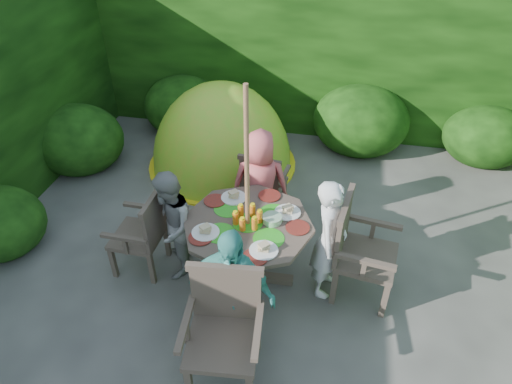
% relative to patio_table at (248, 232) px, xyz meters
% --- Properties ---
extents(ground, '(60.00, 60.00, 0.00)m').
position_rel_patio_table_xyz_m(ground, '(0.46, -0.27, -0.64)').
color(ground, '#413F3A').
rests_on(ground, ground).
extents(hedge_enclosure, '(9.00, 9.00, 2.50)m').
position_rel_patio_table_xyz_m(hedge_enclosure, '(0.46, 1.07, 0.61)').
color(hedge_enclosure, black).
rests_on(hedge_enclosure, ground).
extents(patio_table, '(1.37, 1.37, 0.92)m').
position_rel_patio_table_xyz_m(patio_table, '(0.00, 0.00, 0.00)').
color(patio_table, '#41342B').
rests_on(patio_table, ground).
extents(parasol_pole, '(0.05, 0.05, 2.20)m').
position_rel_patio_table_xyz_m(parasol_pole, '(-0.00, -0.00, 0.46)').
color(parasol_pole, brown).
rests_on(parasol_pole, ground).
extents(garden_chair_right, '(0.65, 0.71, 1.06)m').
position_rel_patio_table_xyz_m(garden_chair_right, '(1.08, 0.06, -0.08)').
color(garden_chair_right, '#41342B').
rests_on(garden_chair_right, ground).
extents(garden_chair_left, '(0.51, 0.57, 0.93)m').
position_rel_patio_table_xyz_m(garden_chair_left, '(-1.10, -0.05, -0.15)').
color(garden_chair_left, '#41342B').
rests_on(garden_chair_left, ground).
extents(garden_chair_back, '(0.57, 0.52, 0.87)m').
position_rel_patio_table_xyz_m(garden_chair_back, '(-0.07, 1.10, -0.18)').
color(garden_chair_back, '#41342B').
rests_on(garden_chair_back, ground).
extents(garden_chair_front, '(0.68, 0.62, 1.05)m').
position_rel_patio_table_xyz_m(garden_chair_front, '(0.04, -1.09, -0.09)').
color(garden_chair_front, '#41342B').
rests_on(garden_chair_front, ground).
extents(child_right, '(0.37, 0.51, 1.33)m').
position_rel_patio_table_xyz_m(child_right, '(0.79, 0.03, 0.02)').
color(child_right, white).
rests_on(child_right, ground).
extents(child_left, '(0.62, 0.71, 1.23)m').
position_rel_patio_table_xyz_m(child_left, '(-0.80, -0.04, -0.03)').
color(child_left, gray).
rests_on(child_left, ground).
extents(child_back, '(0.71, 0.53, 1.33)m').
position_rel_patio_table_xyz_m(child_back, '(-0.04, 0.80, 0.02)').
color(child_back, '#E35D60').
rests_on(child_back, ground).
extents(child_front, '(0.82, 0.43, 1.34)m').
position_rel_patio_table_xyz_m(child_front, '(0.03, -0.80, 0.03)').
color(child_front, '#49AB9F').
rests_on(child_front, ground).
extents(dome_tent, '(2.43, 2.43, 2.44)m').
position_rel_patio_table_xyz_m(dome_tent, '(-0.87, 2.11, -0.64)').
color(dome_tent, '#8ADD2A').
rests_on(dome_tent, ground).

